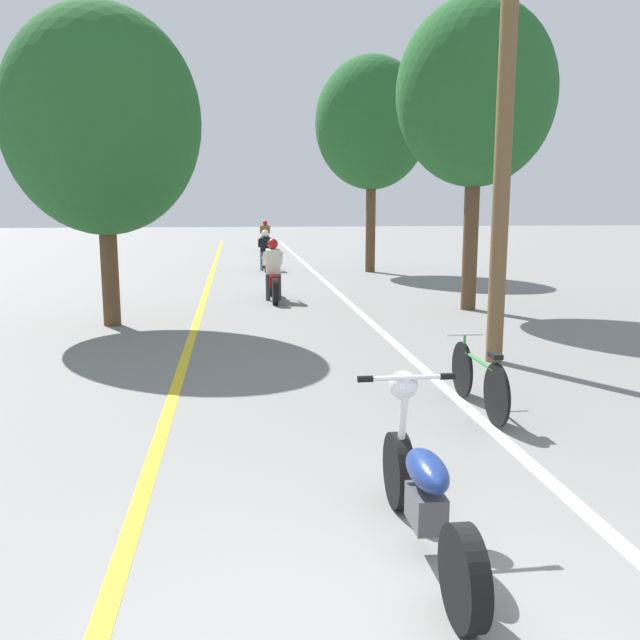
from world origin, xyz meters
TOP-DOWN VIEW (x-y plane):
  - lane_stripe_center at (-1.70, 13.01)m, footprint 0.14×48.00m
  - lane_stripe_edge at (1.67, 13.01)m, footprint 0.14×48.00m
  - utility_pole at (2.83, 6.30)m, footprint 1.10×0.24m
  - roadside_tree_right_near at (4.09, 11.03)m, footprint 3.32×2.99m
  - roadside_tree_right_far at (3.53, 19.14)m, footprint 3.67×3.30m
  - roadside_tree_left at (-3.27, 10.03)m, footprint 3.57×3.21m
  - motorcycle_foreground at (0.29, 1.08)m, footprint 0.72×2.10m
  - motorcycle_rider_lead at (-0.04, 12.95)m, footprint 0.50×2.11m
  - motorcycle_rider_mid at (0.09, 20.07)m, footprint 0.50×2.13m
  - motorcycle_rider_far at (0.48, 28.96)m, footprint 0.50×2.09m
  - bicycle_parked at (1.75, 4.03)m, footprint 0.44×1.76m

SIDE VIEW (x-z plane):
  - lane_stripe_center at x=-1.70m, z-range 0.00..0.01m
  - lane_stripe_edge at x=1.67m, z-range 0.00..0.01m
  - bicycle_parked at x=1.75m, z-range -0.03..0.76m
  - motorcycle_foreground at x=0.29m, z-range -0.12..0.98m
  - motorcycle_rider_mid at x=0.09m, z-range -0.16..1.21m
  - motorcycle_rider_far at x=0.48m, z-range -0.18..1.27m
  - motorcycle_rider_lead at x=-0.04m, z-range -0.18..1.28m
  - utility_pole at x=2.83m, z-range 0.09..7.07m
  - roadside_tree_left at x=-3.27m, z-range 0.84..6.64m
  - roadside_tree_right_near at x=4.09m, z-range 1.28..7.72m
  - roadside_tree_right_far at x=3.53m, z-range 1.33..8.25m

